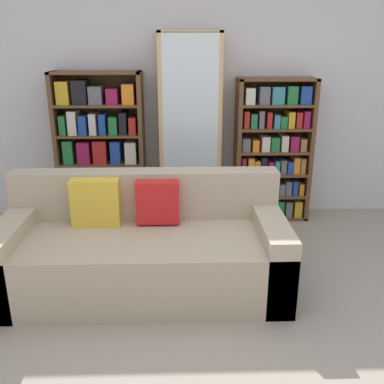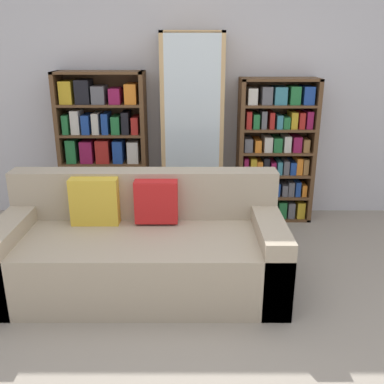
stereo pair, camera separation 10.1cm
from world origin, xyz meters
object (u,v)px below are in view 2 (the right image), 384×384
Objects in this scene: bookshelf_right at (275,152)px; display_cabinet at (192,132)px; wine_bottle at (258,231)px; bookshelf_left at (103,150)px; couch at (141,249)px.

display_cabinet is at bearing -178.92° from bookshelf_right.
display_cabinet is 5.50× the size of wine_bottle.
bookshelf_left is at bearing 155.57° from wine_bottle.
bookshelf_right is 0.92m from wine_bottle.
couch reaches higher than wine_bottle.
couch is 1.43× the size of bookshelf_right.
display_cabinet is 1.30× the size of bookshelf_right.
bookshelf_left is 4.43× the size of wine_bottle.
couch is 1.37× the size of bookshelf_left.
bookshelf_left reaches higher than wine_bottle.
couch is at bearing -132.09° from bookshelf_right.
wine_bottle is at bearing -48.02° from display_cabinet.
bookshelf_left is 0.81× the size of display_cabinet.
bookshelf_right is (0.85, 0.02, -0.22)m from display_cabinet.
wine_bottle is at bearing 34.74° from couch.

